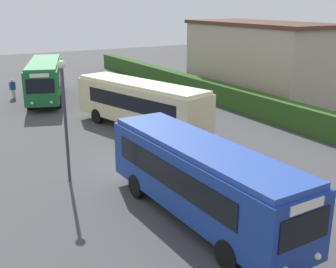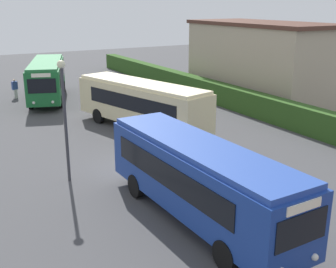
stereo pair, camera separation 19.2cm
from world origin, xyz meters
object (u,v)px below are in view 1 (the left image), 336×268
object	(u,v)px
person_left	(13,89)
person_right	(266,176)
bus_cream	(140,102)
bus_green	(45,78)
lamppost	(65,108)
person_center	(179,113)
bus_blue	(200,177)

from	to	relation	value
person_left	person_right	size ratio (longest dim) A/B	1.01
bus_cream	person_left	xyz separation A→B (m)	(-13.68, -5.28, -0.92)
person_left	person_right	distance (m)	25.70
bus_green	lamppost	bearing A→B (deg)	6.73
person_center	bus_green	bearing A→B (deg)	-12.77
bus_cream	person_left	bearing A→B (deg)	5.92
person_left	lamppost	bearing A→B (deg)	161.34
person_center	lamppost	distance (m)	10.95
bus_cream	bus_blue	xyz separation A→B (m)	(11.88, -3.46, -0.02)
bus_green	person_right	distance (m)	23.30
bus_cream	bus_blue	distance (m)	12.37
bus_green	bus_blue	distance (m)	23.52
person_left	person_center	distance (m)	16.19
bus_cream	person_right	bearing A→B (deg)	166.13
bus_cream	lamppost	xyz separation A→B (m)	(5.81, -6.57, 1.68)
bus_blue	person_center	world-z (taller)	bus_blue
person_center	bus_cream	bearing A→B (deg)	42.53
bus_blue	person_left	world-z (taller)	bus_blue
person_right	bus_cream	bearing A→B (deg)	-145.30
person_left	bus_blue	bearing A→B (deg)	169.18
bus_blue	person_right	size ratio (longest dim) A/B	6.04
person_left	person_right	xyz separation A→B (m)	(25.09, 5.55, -0.01)
bus_green	person_left	xyz separation A→B (m)	(-2.05, -2.29, -1.01)
bus_green	person_center	world-z (taller)	bus_green
bus_green	person_center	xyz separation A→B (m)	(12.08, 5.62, -1.01)
bus_blue	lamppost	distance (m)	7.02
person_left	lamppost	size ratio (longest dim) A/B	0.30
bus_green	lamppost	distance (m)	17.87
person_center	person_right	distance (m)	11.21
bus_green	lamppost	size ratio (longest dim) A/B	1.82
bus_green	person_left	bearing A→B (deg)	-113.57
bus_green	bus_blue	size ratio (longest dim) A/B	1.02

